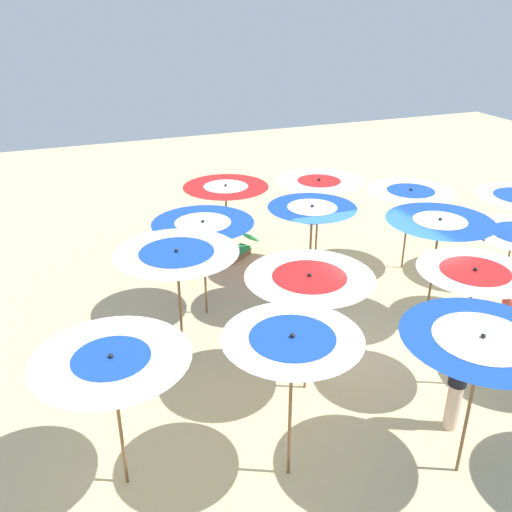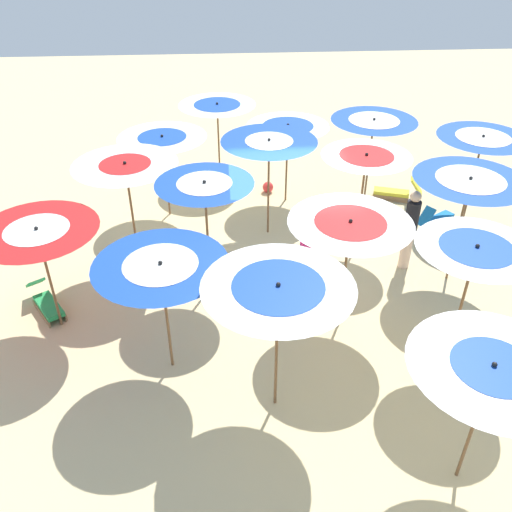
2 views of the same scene
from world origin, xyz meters
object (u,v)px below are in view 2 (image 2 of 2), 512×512
at_px(beach_umbrella_5, 350,230).
at_px(beach_umbrella_15, 217,110).
at_px(beach_umbrella_0, 490,377).
at_px(beach_umbrella_7, 373,128).
at_px(beach_umbrella_3, 481,145).
at_px(beach_umbrella_9, 205,192).
at_px(beach_umbrella_4, 278,296).
at_px(beachgoer_0, 410,228).
at_px(beach_umbrella_8, 161,272).
at_px(beach_umbrella_13, 126,174).
at_px(beach_umbrella_11, 288,134).
at_px(beach_umbrella_10, 269,148).
at_px(beach_ball, 268,187).
at_px(lounger_0, 47,302).
at_px(lounger_1, 395,192).
at_px(beachgoer_1, 306,269).
at_px(beach_umbrella_12, 38,237).
at_px(beach_umbrella_14, 163,143).
at_px(beach_umbrella_1, 474,258).
at_px(beach_umbrella_2, 468,188).
at_px(beach_umbrella_6, 366,162).
at_px(lounger_2, 437,219).

distance_m(beach_umbrella_5, beach_umbrella_15, 7.17).
distance_m(beach_umbrella_0, beach_umbrella_7, 8.47).
relative_size(beach_umbrella_3, beach_umbrella_9, 0.90).
relative_size(beach_umbrella_4, beachgoer_0, 1.32).
xyz_separation_m(beach_umbrella_4, beachgoer_0, (3.28, 3.74, -1.26)).
xyz_separation_m(beach_umbrella_8, beach_umbrella_13, (-0.94, 3.20, 0.21)).
xyz_separation_m(beach_umbrella_11, beachgoer_0, (2.32, -3.32, -0.91)).
relative_size(beach_umbrella_10, beachgoer_0, 1.30).
distance_m(beach_umbrella_3, beach_ball, 5.59).
relative_size(beach_umbrella_3, beach_umbrella_5, 0.97).
relative_size(beach_umbrella_13, lounger_0, 2.01).
height_order(beach_umbrella_8, lounger_1, beach_umbrella_8).
relative_size(beachgoer_1, beach_ball, 6.07).
distance_m(beach_umbrella_12, beach_ball, 7.24).
distance_m(beach_umbrella_4, beach_umbrella_9, 3.38).
xyz_separation_m(beach_umbrella_3, beach_umbrella_14, (-7.63, 0.76, -0.05)).
bearing_deg(beach_ball, beach_umbrella_3, -20.29).
bearing_deg(beachgoer_1, beach_umbrella_1, -104.86).
height_order(beach_umbrella_8, beach_umbrella_15, beach_umbrella_8).
distance_m(beach_umbrella_7, lounger_0, 8.82).
xyz_separation_m(beach_umbrella_4, beach_ball, (0.52, 7.56, -2.12)).
bearing_deg(beach_umbrella_11, beach_umbrella_15, 136.98).
relative_size(beach_umbrella_0, beach_umbrella_7, 0.99).
relative_size(beach_umbrella_2, beach_umbrella_6, 1.02).
xyz_separation_m(beach_umbrella_14, beach_umbrella_15, (1.35, 2.23, 0.01)).
height_order(beach_umbrella_3, beach_umbrella_14, beach_umbrella_3).
height_order(beach_umbrella_0, beach_umbrella_4, beach_umbrella_4).
distance_m(lounger_0, beachgoer_0, 7.77).
relative_size(beach_umbrella_2, beach_umbrella_11, 1.13).
distance_m(beach_umbrella_10, beachgoer_1, 3.28).
bearing_deg(lounger_0, beachgoer_0, 63.95).
bearing_deg(beach_umbrella_0, beach_ball, 102.45).
height_order(beach_umbrella_1, lounger_0, beach_umbrella_1).
distance_m(beach_umbrella_3, beach_umbrella_5, 5.53).
xyz_separation_m(beach_umbrella_6, beach_umbrella_8, (-4.13, -3.59, -0.14)).
bearing_deg(beach_umbrella_9, beach_umbrella_4, -71.35).
bearing_deg(lounger_2, beach_umbrella_13, 156.15).
xyz_separation_m(beach_umbrella_3, beach_umbrella_4, (-5.47, -5.73, 0.24)).
bearing_deg(beach_umbrella_9, beachgoer_1, -22.44).
xyz_separation_m(beach_umbrella_3, lounger_1, (-1.48, 1.19, -1.82)).
bearing_deg(beach_umbrella_6, beachgoer_1, -125.57).
xyz_separation_m(beach_umbrella_6, beach_umbrella_7, (0.76, 2.35, -0.14)).
relative_size(beach_umbrella_1, beachgoer_1, 1.36).
height_order(beach_umbrella_8, beachgoer_0, beach_umbrella_8).
height_order(beach_umbrella_7, beachgoer_0, beach_umbrella_7).
relative_size(beach_umbrella_10, beach_umbrella_11, 1.13).
xyz_separation_m(beach_umbrella_13, lounger_0, (-1.67, -1.50, -2.08)).
distance_m(beach_umbrella_1, beach_umbrella_3, 5.42).
bearing_deg(beach_umbrella_2, beach_umbrella_11, 129.38).
bearing_deg(beach_umbrella_9, beachgoer_0, 6.96).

